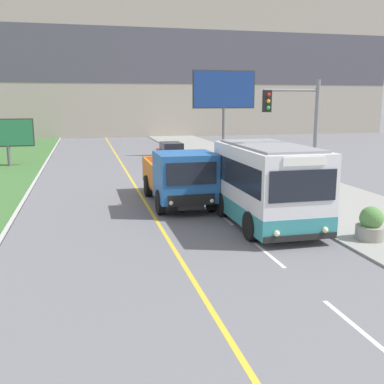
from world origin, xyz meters
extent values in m
cube|color=silver|center=(2.75, 7.80, 0.00)|extent=(0.12, 2.40, 0.01)
cube|color=silver|center=(2.75, 12.40, 0.00)|extent=(0.12, 2.40, 0.01)
cube|color=silver|center=(2.75, 17.00, 0.00)|extent=(0.12, 2.40, 0.01)
cube|color=silver|center=(2.75, 21.60, 0.00)|extent=(0.12, 2.40, 0.01)
cube|color=silver|center=(2.75, 26.20, 0.00)|extent=(0.12, 2.40, 0.01)
cube|color=silver|center=(2.75, 30.80, 0.00)|extent=(0.12, 2.40, 0.01)
cube|color=#A89E8E|center=(0.00, 62.72, 9.76)|extent=(80.00, 8.00, 19.53)
cube|color=#4C4C56|center=(0.00, 58.70, 10.25)|extent=(80.00, 0.04, 6.84)
cube|color=silver|center=(3.96, 15.44, 1.65)|extent=(2.59, 5.50, 2.74)
cube|color=teal|center=(3.96, 15.44, 0.62)|extent=(2.61, 5.52, 0.70)
cube|color=black|center=(3.96, 15.44, 2.06)|extent=(2.62, 5.06, 0.96)
cube|color=gray|center=(3.96, 15.44, 3.06)|extent=(2.21, 4.95, 0.08)
cube|color=black|center=(3.96, 12.67, 2.06)|extent=(2.28, 0.04, 1.01)
cube|color=black|center=(3.96, 12.66, 0.38)|extent=(2.54, 0.06, 0.20)
sphere|color=#F4EAB2|center=(3.12, 12.65, 0.57)|extent=(0.20, 0.20, 0.20)
sphere|color=#F4EAB2|center=(4.80, 12.65, 0.57)|extent=(0.20, 0.20, 0.20)
cube|color=white|center=(3.96, 12.67, 2.84)|extent=(1.43, 0.04, 0.28)
cylinder|color=black|center=(2.73, 13.90, 0.50)|extent=(0.28, 1.00, 1.00)
cylinder|color=black|center=(5.19, 13.90, 0.50)|extent=(0.28, 1.00, 1.00)
cylinder|color=black|center=(2.73, 17.20, 0.50)|extent=(0.28, 1.00, 1.00)
cylinder|color=black|center=(5.19, 17.20, 0.50)|extent=(0.28, 1.00, 1.00)
cube|color=black|center=(1.43, 20.37, 0.45)|extent=(1.08, 6.43, 0.20)
cube|color=#235BA3|center=(1.43, 18.36, 1.54)|extent=(2.40, 2.41, 1.99)
cube|color=black|center=(1.43, 17.14, 1.84)|extent=(2.04, 0.04, 0.89)
cube|color=black|center=(1.43, 17.13, 0.77)|extent=(1.92, 0.06, 0.44)
sphere|color=silver|center=(0.59, 17.12, 0.70)|extent=(0.18, 0.18, 0.18)
sphere|color=silver|center=(2.27, 17.12, 0.70)|extent=(0.18, 0.18, 0.18)
cube|color=orange|center=(1.43, 21.70, 0.61)|extent=(2.28, 3.77, 0.12)
cube|color=orange|center=(0.35, 21.70, 1.16)|extent=(0.12, 3.77, 1.23)
cube|color=orange|center=(2.51, 21.70, 1.16)|extent=(0.12, 3.77, 1.23)
cube|color=orange|center=(1.43, 19.88, 1.16)|extent=(2.28, 0.12, 1.23)
cube|color=orange|center=(1.43, 23.53, 1.16)|extent=(2.28, 0.12, 1.23)
cube|color=orange|center=(1.43, 19.88, 1.90)|extent=(2.28, 0.12, 0.24)
cylinder|color=black|center=(0.33, 18.12, 0.52)|extent=(0.30, 1.04, 1.04)
cylinder|color=black|center=(2.53, 18.12, 0.52)|extent=(0.30, 1.04, 1.04)
cylinder|color=black|center=(0.33, 21.89, 0.52)|extent=(0.30, 1.04, 1.04)
cylinder|color=black|center=(2.53, 21.89, 0.52)|extent=(0.30, 1.04, 1.04)
cube|color=maroon|center=(3.99, 34.68, 0.49)|extent=(1.80, 4.30, 0.61)
cube|color=black|center=(3.99, 34.79, 1.12)|extent=(1.53, 2.36, 0.65)
cylinder|color=black|center=(3.18, 33.39, 0.31)|extent=(0.18, 0.62, 0.62)
cylinder|color=black|center=(4.80, 33.39, 0.31)|extent=(0.18, 0.62, 0.62)
cylinder|color=black|center=(3.18, 35.97, 0.31)|extent=(0.18, 0.62, 0.62)
cylinder|color=black|center=(4.80, 35.97, 0.31)|extent=(0.18, 0.62, 0.62)
cylinder|color=slate|center=(6.08, 15.93, 2.73)|extent=(0.16, 0.16, 5.45)
cylinder|color=slate|center=(4.98, 15.93, 5.05)|extent=(2.20, 0.10, 0.10)
cube|color=black|center=(4.02, 15.93, 4.65)|extent=(0.28, 0.24, 0.80)
sphere|color=red|center=(4.02, 15.80, 4.89)|extent=(0.14, 0.14, 0.14)
sphere|color=orange|center=(4.02, 15.80, 4.65)|extent=(0.14, 0.14, 0.14)
sphere|color=green|center=(4.02, 15.80, 4.41)|extent=(0.14, 0.14, 0.14)
cylinder|color=#59595B|center=(9.03, 37.23, 2.05)|extent=(0.24, 0.24, 4.10)
cube|color=#333333|center=(9.03, 37.23, 5.60)|extent=(5.44, 0.20, 3.16)
cube|color=navy|center=(9.03, 37.12, 5.60)|extent=(5.28, 0.02, 3.00)
cylinder|color=#59595B|center=(-8.02, 34.56, 0.75)|extent=(0.24, 0.24, 1.50)
cube|color=#333333|center=(-8.02, 34.56, 2.42)|extent=(3.68, 0.20, 2.00)
cube|color=#287547|center=(-8.02, 34.45, 2.42)|extent=(3.52, 0.02, 1.84)
cylinder|color=gray|center=(6.61, 12.83, 0.31)|extent=(0.98, 0.98, 0.46)
sphere|color=#518442|center=(6.61, 12.83, 0.81)|extent=(0.79, 0.79, 0.79)
cylinder|color=gray|center=(6.53, 17.77, 0.31)|extent=(1.04, 1.04, 0.46)
sphere|color=#518442|center=(6.53, 17.77, 0.83)|extent=(0.83, 0.83, 0.83)
cylinder|color=gray|center=(6.52, 22.70, 0.34)|extent=(0.96, 0.96, 0.53)
sphere|color=#518442|center=(6.52, 22.70, 0.87)|extent=(0.77, 0.77, 0.77)
cylinder|color=gray|center=(6.73, 27.64, 0.34)|extent=(1.00, 1.00, 0.52)
sphere|color=#518442|center=(6.73, 27.64, 0.88)|extent=(0.80, 0.80, 0.80)
camera|label=1|loc=(-2.63, 0.07, 4.68)|focal=42.00mm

